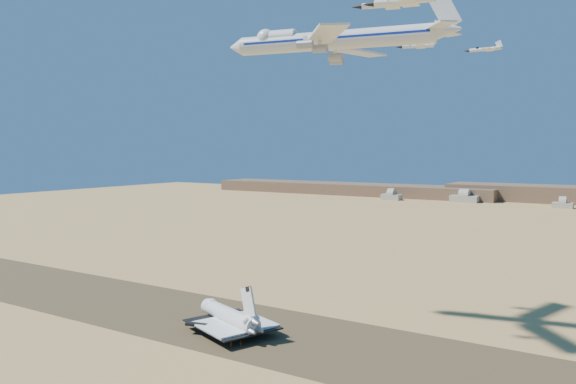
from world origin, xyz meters
The scene contains 12 objects.
ground centered at (0.00, 0.00, 0.00)m, with size 1200.00×1200.00×0.00m, color #AF8A4D.
runway centered at (0.00, 0.00, 0.03)m, with size 600.00×50.00×0.06m, color #4D4026.
hangars centered at (-64.00, 478.43, 4.83)m, with size 200.50×29.50×30.00m.
shuttle centered at (-5.89, -5.88, 4.69)m, with size 35.87×29.53×17.45m.
carrier_747 centered at (16.46, 18.27, 94.06)m, with size 77.56×58.79×19.26m.
crew_a centered at (1.25, -12.15, 0.86)m, with size 0.58×0.38×1.60m, color orange.
crew_b centered at (3.49, -16.66, 0.85)m, with size 0.77×0.44×1.58m, color orange.
crew_c centered at (5.82, -15.08, 0.95)m, with size 1.05×0.54×1.79m, color orange.
chase_jet_a centered at (53.29, -21.81, 92.07)m, with size 14.37×8.30×3.65m.
chase_jet_b centered at (64.29, -40.11, 87.35)m, with size 14.37×8.14×3.62m.
chase_jet_c centered at (31.00, 63.22, 97.78)m, with size 14.42×8.43×3.68m.
chase_jet_d centered at (52.27, 78.39, 96.91)m, with size 14.56×7.73×3.63m.
Camera 1 is at (104.64, -145.63, 58.72)m, focal length 35.00 mm.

